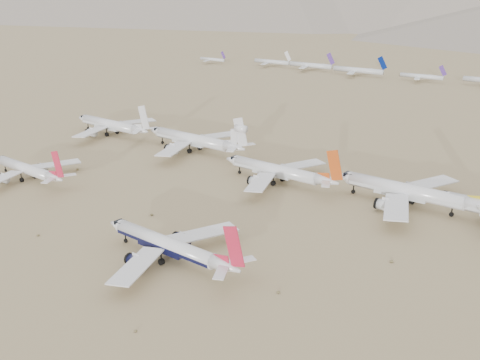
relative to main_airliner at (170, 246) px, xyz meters
The scene contains 8 objects.
ground 6.98m from the main_airliner, 28.10° to the left, with size 7000.00×7000.00×0.00m, color olive.
main_airliner is the anchor object (origin of this frame).
second_airliner 84.27m from the main_airliner, behind, with size 40.69×39.77×14.43m.
row2_gold_tail 78.75m from the main_airliner, 65.61° to the left, with size 49.60×48.50×17.66m.
row2_orange_tail 65.60m from the main_airliner, 100.42° to the left, with size 45.30×44.31×16.16m.
row2_white_trijet 97.95m from the main_airliner, 129.08° to the left, with size 51.28×50.11×18.17m.
row2_white_twin 133.68m from the main_airliner, 147.21° to the left, with size 48.02×46.99×17.16m.
desert_scrub 24.94m from the main_airliner, 104.46° to the right, with size 247.37×121.67×0.63m.
Camera 1 is at (82.22, -84.75, 62.26)m, focal length 40.00 mm.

